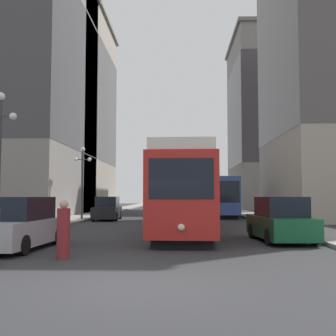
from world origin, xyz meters
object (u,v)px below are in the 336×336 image
streetcar (186,191)px  lamp_post_left_far (82,171)px  parked_car_left_near (19,225)px  transit_bus (220,195)px  pedestrian_crossing_far (63,231)px  parked_car_left_mid (107,209)px  parked_car_right_far (280,221)px

streetcar → lamp_post_left_far: bearing=129.3°
streetcar → parked_car_left_near: size_ratio=3.02×
transit_bus → parked_car_left_near: 25.78m
streetcar → transit_bus: (3.42, 17.17, -0.15)m
pedestrian_crossing_far → lamp_post_left_far: 20.06m
parked_car_left_mid → lamp_post_left_far: lamp_post_left_far is taller
parked_car_left_near → pedestrian_crossing_far: size_ratio=2.81×
transit_bus → parked_car_left_near: bearing=-109.2°
parked_car_left_near → parked_car_left_mid: 17.72m
transit_bus → parked_car_right_far: bearing=-86.9°
parked_car_left_near → lamp_post_left_far: size_ratio=0.89×
parked_car_left_near → parked_car_right_far: 10.13m
transit_bus → parked_car_left_mid: transit_bus is taller
streetcar → parked_car_left_near: streetcar is taller
streetcar → transit_bus: 17.51m
streetcar → transit_bus: streetcar is taller
parked_car_left_mid → parked_car_right_far: same height
transit_bus → parked_car_left_near: size_ratio=2.44×
streetcar → pedestrian_crossing_far: (-3.79, -8.97, -1.29)m
streetcar → parked_car_left_mid: size_ratio=2.98×
transit_bus → pedestrian_crossing_far: 27.14m
parked_car_left_mid → parked_car_left_near: bearing=-92.4°
transit_bus → streetcar: bearing=-99.1°
parked_car_right_far → pedestrian_crossing_far: bearing=29.8°
parked_car_left_mid → parked_car_right_far: bearing=-59.4°
parked_car_left_near → parked_car_left_mid: bearing=92.9°
transit_bus → parked_car_right_far: (0.37, -21.27, -1.10)m
parked_car_left_near → lamp_post_left_far: lamp_post_left_far is taller
parked_car_left_near → pedestrian_crossing_far: parked_car_left_near is taller
parked_car_right_far → streetcar: bearing=-50.2°
pedestrian_crossing_far → transit_bus: bearing=-40.1°
parked_car_left_near → lamp_post_left_far: 17.60m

